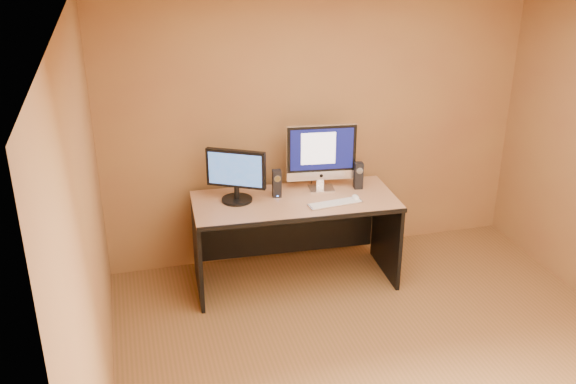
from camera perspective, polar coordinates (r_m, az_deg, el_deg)
name	(u,v)px	position (r m, az deg, el deg)	size (l,w,h in m)	color
floor	(397,374)	(4.92, 9.70, -15.63)	(4.00, 4.00, 0.00)	brown
walls	(411,212)	(4.24, 10.87, -1.77)	(4.00, 4.00, 2.60)	olive
ceiling	(428,5)	(3.88, 12.36, 15.91)	(4.00, 4.00, 0.00)	white
desk	(295,241)	(5.72, 0.61, -4.41)	(1.76, 0.77, 0.81)	#A87854
imac	(322,157)	(5.66, 3.04, 3.10)	(0.63, 0.23, 0.60)	silver
second_monitor	(236,176)	(5.45, -4.63, 1.44)	(0.53, 0.26, 0.46)	black
speaker_left	(277,183)	(5.57, -1.00, 0.77)	(0.07, 0.08, 0.24)	black
speaker_right	(358,175)	(5.77, 6.27, 1.47)	(0.07, 0.08, 0.24)	black
keyboard	(335,203)	(5.47, 4.22, -1.00)	(0.47, 0.13, 0.02)	silver
mouse	(356,197)	(5.57, 6.02, -0.47)	(0.06, 0.11, 0.04)	white
cable_a	(325,184)	(5.86, 3.28, 0.69)	(0.01, 0.01, 0.24)	black
cable_b	(311,184)	(5.85, 2.05, 0.68)	(0.01, 0.01, 0.20)	black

